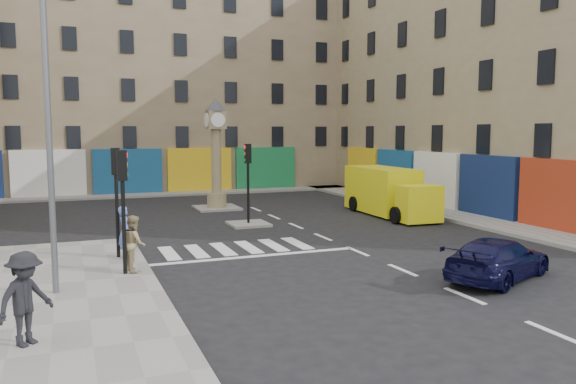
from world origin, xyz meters
TOP-DOWN VIEW (x-y plane):
  - ground at (0.00, 0.00)m, footprint 120.00×120.00m
  - sidewalk_left at (-11.00, -2.00)m, footprint 7.00×16.00m
  - sidewalk_right at (8.70, 10.00)m, footprint 2.60×30.00m
  - sidewalk_far at (-4.00, 22.20)m, footprint 32.00×2.40m
  - island_near at (-2.00, 8.00)m, footprint 1.80×1.80m
  - island_far at (-2.00, 14.00)m, footprint 2.40×2.40m
  - building_right at (15.00, 10.00)m, footprint 10.00×30.00m
  - building_far at (-4.00, 28.00)m, footprint 32.00×10.00m
  - traffic_light_left_near at (-8.30, 0.20)m, footprint 0.28×0.22m
  - traffic_light_left_far at (-8.30, 2.60)m, footprint 0.28×0.22m
  - traffic_light_island at (-2.00, 8.00)m, footprint 0.28×0.22m
  - lamp_post at (-10.20, -1.20)m, footprint 0.50×0.25m
  - clock_pillar at (-2.00, 14.00)m, footprint 1.20×1.20m
  - navy_sedan at (2.03, -3.97)m, footprint 4.63×3.34m
  - yellow_van at (5.80, 8.41)m, footprint 2.50×6.84m
  - pedestrian_blue at (-8.08, 2.46)m, footprint 0.53×0.70m
  - pedestrian_tan at (-8.00, 0.44)m, footprint 0.73×0.90m
  - pedestrian_dark at (-10.66, -4.94)m, footprint 1.38×1.35m

SIDE VIEW (x-z plane):
  - ground at x=0.00m, z-range 0.00..0.00m
  - island_near at x=-2.00m, z-range 0.00..0.12m
  - island_far at x=-2.00m, z-range 0.00..0.12m
  - sidewalk_left at x=-11.00m, z-range 0.00..0.15m
  - sidewalk_right at x=8.70m, z-range 0.00..0.15m
  - sidewalk_far at x=-4.00m, z-range 0.00..0.15m
  - navy_sedan at x=2.03m, z-range 0.00..1.25m
  - pedestrian_tan at x=-8.00m, z-range 0.15..1.87m
  - pedestrian_blue at x=-8.08m, z-range 0.15..1.90m
  - pedestrian_dark at x=-10.66m, z-range 0.15..2.05m
  - yellow_van at x=5.80m, z-range -0.01..2.46m
  - traffic_light_island at x=-2.00m, z-range 0.74..4.44m
  - traffic_light_left_near at x=-8.30m, z-range 0.77..4.47m
  - traffic_light_left_far at x=-8.30m, z-range 0.77..4.47m
  - clock_pillar at x=-2.00m, z-range 0.50..6.60m
  - lamp_post at x=-10.20m, z-range 0.64..8.94m
  - building_right at x=15.00m, z-range 0.00..16.00m
  - building_far at x=-4.00m, z-range 0.00..17.00m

